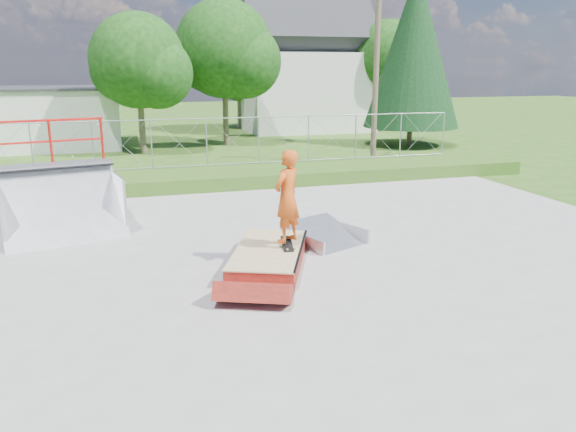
% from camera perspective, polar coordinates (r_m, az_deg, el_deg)
% --- Properties ---
extents(ground, '(120.00, 120.00, 0.00)m').
position_cam_1_polar(ground, '(11.54, -0.05, -5.97)').
color(ground, '#2A5117').
rests_on(ground, ground).
extents(concrete_pad, '(20.00, 16.00, 0.04)m').
position_cam_1_polar(concrete_pad, '(11.53, -0.05, -5.88)').
color(concrete_pad, gray).
rests_on(concrete_pad, ground).
extents(grass_berm, '(24.00, 3.00, 0.50)m').
position_cam_1_polar(grass_berm, '(20.44, -7.73, 3.86)').
color(grass_berm, '#2A5117').
rests_on(grass_berm, ground).
extents(grind_box, '(2.36, 3.14, 0.42)m').
position_cam_1_polar(grind_box, '(11.88, -1.95, -4.28)').
color(grind_box, maroon).
rests_on(grind_box, concrete_pad).
extents(quarter_pipe, '(3.23, 2.89, 2.81)m').
position_cam_1_polar(quarter_pipe, '(14.93, -22.21, 3.34)').
color(quarter_pipe, '#A8AAB0').
rests_on(quarter_pipe, concrete_pad).
extents(flat_bank_ramp, '(1.99, 2.04, 0.46)m').
position_cam_1_polar(flat_bank_ramp, '(13.47, 3.80, -1.88)').
color(flat_bank_ramp, '#A8AAB0').
rests_on(flat_bank_ramp, concrete_pad).
extents(skateboard, '(0.37, 0.82, 0.13)m').
position_cam_1_polar(skateboard, '(11.93, -0.09, -2.91)').
color(skateboard, black).
rests_on(skateboard, grind_box).
extents(skater, '(0.84, 0.80, 1.94)m').
position_cam_1_polar(skater, '(11.67, -0.09, 1.64)').
color(skater, '#CF5016').
rests_on(skater, grind_box).
extents(chain_link_fence, '(20.00, 0.06, 1.80)m').
position_cam_1_polar(chain_link_fence, '(21.23, -8.28, 7.40)').
color(chain_link_fence, '#97999F').
rests_on(chain_link_fence, grass_berm).
extents(utility_building_flat, '(10.00, 6.00, 3.00)m').
position_cam_1_polar(utility_building_flat, '(32.81, -25.59, 8.89)').
color(utility_building_flat, silver).
rests_on(utility_building_flat, ground).
extents(gable_house, '(8.40, 6.08, 8.94)m').
position_cam_1_polar(gable_house, '(38.29, 1.74, 14.46)').
color(gable_house, silver).
rests_on(gable_house, ground).
extents(utility_pole, '(0.24, 0.24, 8.00)m').
position_cam_1_polar(utility_pole, '(24.72, 8.94, 14.46)').
color(utility_pole, brown).
rests_on(utility_pole, ground).
extents(tree_left_near, '(4.76, 4.48, 6.65)m').
position_cam_1_polar(tree_left_near, '(28.20, -14.48, 14.69)').
color(tree_left_near, brown).
rests_on(tree_left_near, ground).
extents(tree_center, '(5.44, 5.12, 7.60)m').
position_cam_1_polar(tree_center, '(30.72, -5.92, 16.18)').
color(tree_center, brown).
rests_on(tree_center, ground).
extents(tree_right_far, '(5.10, 4.80, 7.12)m').
position_cam_1_polar(tree_right_far, '(38.32, 10.60, 15.29)').
color(tree_right_far, brown).
rests_on(tree_right_far, ground).
extents(tree_back_mid, '(4.08, 3.84, 5.70)m').
position_cam_1_polar(tree_back_mid, '(39.09, -4.59, 14.13)').
color(tree_back_mid, brown).
rests_on(tree_back_mid, ground).
extents(conifer_tree, '(5.04, 5.04, 9.10)m').
position_cam_1_polar(conifer_tree, '(31.24, 12.70, 16.26)').
color(conifer_tree, brown).
rests_on(conifer_tree, ground).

